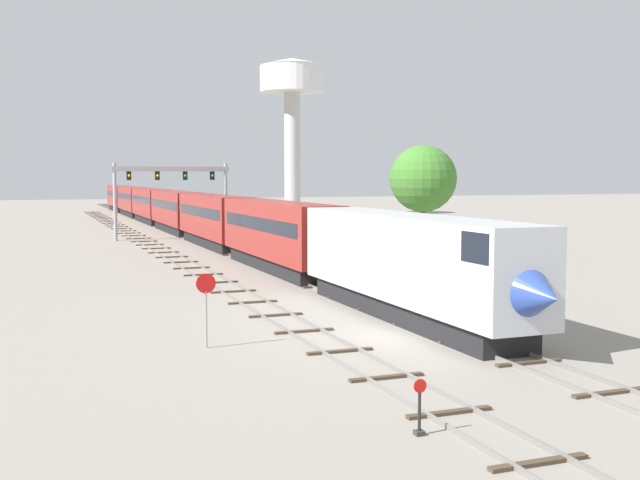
% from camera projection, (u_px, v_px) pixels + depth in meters
% --- Properties ---
extents(ground_plane, '(400.00, 400.00, 0.00)m').
position_uv_depth(ground_plane, '(400.00, 335.00, 31.86)').
color(ground_plane, gray).
extents(track_main, '(2.60, 200.00, 0.16)m').
position_uv_depth(track_main, '(180.00, 233.00, 88.49)').
color(track_main, slate).
rests_on(track_main, ground).
extents(track_near, '(2.60, 160.00, 0.16)m').
position_uv_depth(track_near, '(160.00, 250.00, 67.90)').
color(track_near, slate).
rests_on(track_near, ground).
extents(passenger_train, '(3.04, 138.22, 4.80)m').
position_uv_depth(passenger_train, '(176.00, 210.00, 90.87)').
color(passenger_train, silver).
rests_on(passenger_train, ground).
extents(signal_gantry, '(12.10, 0.49, 7.92)m').
position_uv_depth(signal_gantry, '(172.00, 184.00, 80.04)').
color(signal_gantry, '#999BA0').
rests_on(signal_gantry, ground).
extents(water_tower, '(10.68, 10.68, 25.72)m').
position_uv_depth(water_tower, '(292.00, 90.00, 125.70)').
color(water_tower, beige).
rests_on(water_tower, ground).
extents(switch_stand, '(0.36, 0.24, 1.46)m').
position_uv_depth(switch_stand, '(419.00, 415.00, 19.54)').
color(switch_stand, black).
rests_on(switch_stand, ground).
extents(stop_sign, '(0.76, 0.08, 2.88)m').
position_uv_depth(stop_sign, '(206.00, 300.00, 29.34)').
color(stop_sign, gray).
rests_on(stop_sign, ground).
extents(trackside_tree_left, '(5.88, 5.88, 9.29)m').
position_uv_depth(trackside_tree_left, '(423.00, 179.00, 67.50)').
color(trackside_tree_left, brown).
rests_on(trackside_tree_left, ground).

